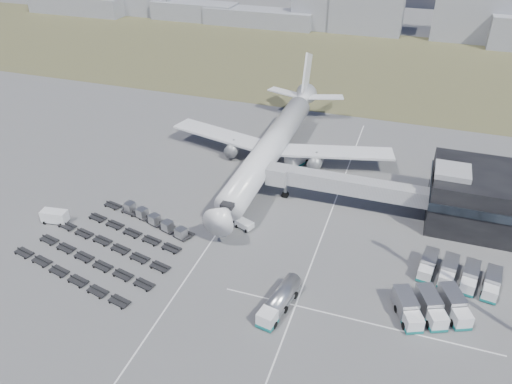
% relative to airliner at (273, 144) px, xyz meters
% --- Properties ---
extents(ground, '(420.00, 420.00, 0.00)m').
position_rel_airliner_xyz_m(ground, '(0.00, -32.38, -5.29)').
color(ground, '#565659').
rests_on(ground, ground).
extents(grass_strip, '(420.00, 90.00, 0.01)m').
position_rel_airliner_xyz_m(grass_strip, '(0.00, 77.62, -5.29)').
color(grass_strip, brown).
rests_on(grass_strip, ground).
extents(lane_markings, '(47.12, 110.00, 0.01)m').
position_rel_airliner_xyz_m(lane_markings, '(9.77, -29.38, -5.29)').
color(lane_markings, silver).
rests_on(lane_markings, ground).
extents(jet_bridge, '(30.30, 3.80, 7.05)m').
position_rel_airliner_xyz_m(jet_bridge, '(15.90, -11.95, -0.24)').
color(jet_bridge, '#939399').
rests_on(jet_bridge, ground).
extents(airliner, '(51.59, 64.53, 17.62)m').
position_rel_airliner_xyz_m(airliner, '(0.00, 0.00, 0.00)').
color(airliner, silver).
rests_on(airliner, ground).
extents(skyline, '(304.49, 22.38, 25.67)m').
position_rel_airliner_xyz_m(skyline, '(12.06, 120.87, 2.10)').
color(skyline, gray).
rests_on(skyline, ground).
extents(fuel_tanker, '(4.28, 10.24, 3.22)m').
position_rel_airliner_xyz_m(fuel_tanker, '(13.86, -41.83, -3.68)').
color(fuel_tanker, silver).
rests_on(fuel_tanker, ground).
extents(pushback_tug, '(3.70, 2.89, 1.47)m').
position_rel_airliner_xyz_m(pushback_tug, '(2.12, -24.44, -4.56)').
color(pushback_tug, silver).
rests_on(pushback_tug, ground).
extents(utility_van, '(4.96, 2.74, 2.48)m').
position_rel_airliner_xyz_m(utility_van, '(-31.51, -34.02, -4.05)').
color(utility_van, silver).
rests_on(utility_van, ground).
extents(catering_truck, '(4.76, 6.49, 2.76)m').
position_rel_airliner_xyz_m(catering_truck, '(5.03, 1.69, -3.88)').
color(catering_truck, silver).
rests_on(catering_truck, ground).
extents(service_trucks_near, '(11.56, 10.37, 2.89)m').
position_rel_airliner_xyz_m(service_trucks_near, '(34.89, -35.93, -3.72)').
color(service_trucks_near, silver).
rests_on(service_trucks_near, ground).
extents(service_trucks_far, '(12.61, 8.21, 2.61)m').
position_rel_airliner_xyz_m(service_trucks_far, '(38.76, -26.89, -3.87)').
color(service_trucks_far, silver).
rests_on(service_trucks_far, ground).
extents(uld_row, '(15.98, 6.86, 1.79)m').
position_rel_airliner_xyz_m(uld_row, '(-13.81, -28.69, -4.22)').
color(uld_row, black).
rests_on(uld_row, ground).
extents(baggage_dollies, '(28.16, 24.91, 0.79)m').
position_rel_airliner_xyz_m(baggage_dollies, '(-17.92, -37.42, -4.90)').
color(baggage_dollies, black).
rests_on(baggage_dollies, ground).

